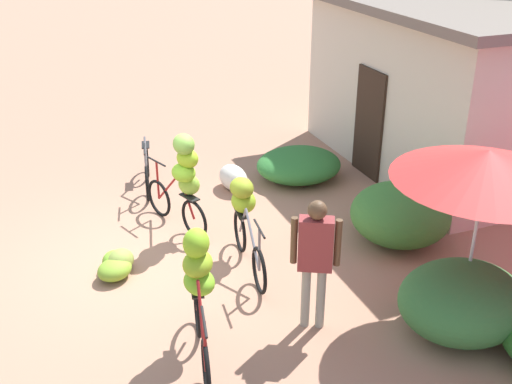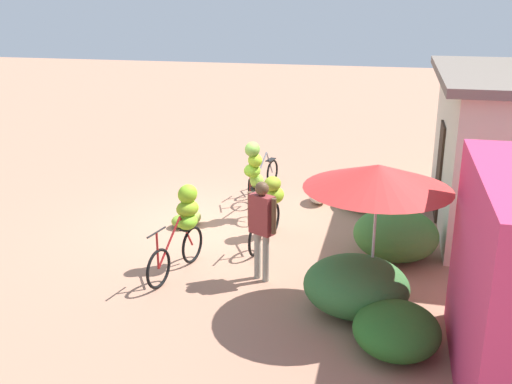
# 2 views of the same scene
# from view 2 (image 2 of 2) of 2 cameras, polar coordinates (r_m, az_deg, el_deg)

# --- Properties ---
(ground_plane) EXTENTS (60.00, 60.00, 0.00)m
(ground_plane) POSITION_cam_2_polar(r_m,az_deg,el_deg) (12.26, -3.47, -3.08)
(ground_plane) COLOR #AB785F
(hedge_bush_front_left) EXTENTS (1.40, 1.58, 0.56)m
(hedge_bush_front_left) POSITION_cam_2_polar(r_m,az_deg,el_deg) (13.35, 11.45, -0.35)
(hedge_bush_front_left) COLOR #317732
(hedge_bush_front_left) RESTS_ON ground
(hedge_bush_front_right) EXTENTS (1.47, 1.50, 0.89)m
(hedge_bush_front_right) POSITION_cam_2_polar(r_m,az_deg,el_deg) (10.83, 13.31, -4.00)
(hedge_bush_front_right) COLOR #3C7531
(hedge_bush_front_right) RESTS_ON ground
(hedge_bush_mid) EXTENTS (1.37, 1.55, 0.86)m
(hedge_bush_mid) POSITION_cam_2_polar(r_m,az_deg,el_deg) (8.90, 9.61, -8.92)
(hedge_bush_mid) COLOR #356E35
(hedge_bush_mid) RESTS_ON ground
(hedge_bush_by_door) EXTENTS (1.27, 1.15, 0.62)m
(hedge_bush_by_door) POSITION_cam_2_polar(r_m,az_deg,el_deg) (8.18, 13.38, -12.79)
(hedge_bush_by_door) COLOR #2B6925
(hedge_bush_by_door) RESTS_ON ground
(market_umbrella) EXTENTS (2.11, 2.11, 2.24)m
(market_umbrella) POSITION_cam_2_polar(r_m,az_deg,el_deg) (8.48, 11.67, 1.45)
(market_umbrella) COLOR beige
(market_umbrella) RESTS_ON ground
(bicycle_leftmost) EXTENTS (1.63, 0.39, 0.95)m
(bicycle_leftmost) POSITION_cam_2_polar(r_m,az_deg,el_deg) (14.25, 0.75, 1.52)
(bicycle_leftmost) COLOR black
(bicycle_leftmost) RESTS_ON ground
(bicycle_near_pile) EXTENTS (1.51, 0.67, 1.66)m
(bicycle_near_pile) POSITION_cam_2_polar(r_m,az_deg,el_deg) (12.30, -0.23, 1.81)
(bicycle_near_pile) COLOR black
(bicycle_near_pile) RESTS_ON ground
(bicycle_center_loaded) EXTENTS (1.72, 0.41, 1.21)m
(bicycle_center_loaded) POSITION_cam_2_polar(r_m,az_deg,el_deg) (11.27, 1.43, -1.03)
(bicycle_center_loaded) COLOR black
(bicycle_center_loaded) RESTS_ON ground
(bicycle_by_shop) EXTENTS (1.69, 0.53, 1.47)m
(bicycle_by_shop) POSITION_cam_2_polar(r_m,az_deg,el_deg) (10.06, -6.94, -2.88)
(bicycle_by_shop) COLOR black
(bicycle_by_shop) RESTS_ON ground
(banana_pile_on_ground) EXTENTS (0.75, 0.71, 0.32)m
(banana_pile_on_ground) POSITION_cam_2_polar(r_m,az_deg,el_deg) (12.19, -6.62, -2.57)
(banana_pile_on_ground) COLOR #7CA82E
(banana_pile_on_ground) RESTS_ON ground
(produce_sack) EXTENTS (0.75, 0.52, 0.44)m
(produce_sack) POSITION_cam_2_polar(r_m,az_deg,el_deg) (13.47, 6.02, -0.16)
(produce_sack) COLOR silver
(produce_sack) RESTS_ON ground
(person_vendor) EXTENTS (0.36, 0.52, 1.70)m
(person_vendor) POSITION_cam_2_polar(r_m,az_deg,el_deg) (9.52, 0.56, -2.78)
(person_vendor) COLOR gray
(person_vendor) RESTS_ON ground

